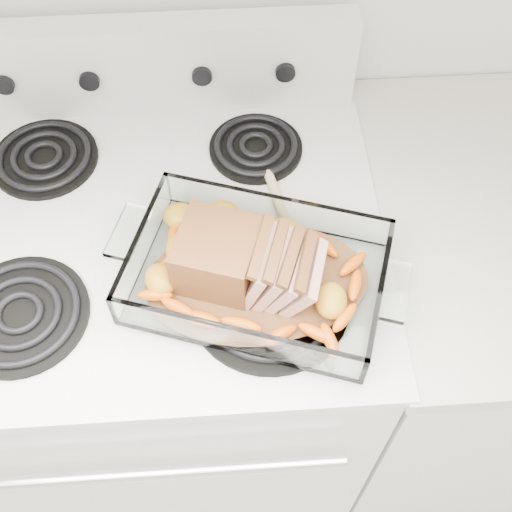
{
  "coord_description": "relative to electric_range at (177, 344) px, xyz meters",
  "views": [
    {
      "loc": [
        0.14,
        1.01,
        1.8
      ],
      "look_at": [
        0.17,
        1.54,
        0.99
      ],
      "focal_mm": 45.0,
      "sensor_mm": 36.0,
      "label": 1
    }
  ],
  "objects": [
    {
      "name": "roast_vegetables",
      "position": [
        0.17,
        -0.09,
        0.49
      ],
      "size": [
        0.36,
        0.2,
        0.04
      ],
      "rotation": [
        0.0,
        0.0,
        0.42
      ],
      "color": "orange",
      "rests_on": "baking_dish"
    },
    {
      "name": "wooden_spoon",
      "position": [
        0.25,
        -0.07,
        0.46
      ],
      "size": [
        0.1,
        0.26,
        0.02
      ],
      "rotation": [
        0.0,
        0.0,
        0.22
      ],
      "color": "beige",
      "rests_on": "electric_range"
    },
    {
      "name": "pork_roast",
      "position": [
        0.14,
        -0.13,
        0.52
      ],
      "size": [
        0.22,
        0.12,
        0.09
      ],
      "rotation": [
        0.0,
        0.0,
        0.27
      ],
      "color": "brown",
      "rests_on": "baking_dish"
    },
    {
      "name": "baking_dish",
      "position": [
        0.17,
        -0.13,
        0.48
      ],
      "size": [
        0.38,
        0.25,
        0.07
      ],
      "rotation": [
        0.0,
        0.0,
        -0.33
      ],
      "color": "white",
      "rests_on": "electric_range"
    },
    {
      "name": "counter_right",
      "position": [
        0.66,
        -0.0,
        -0.02
      ],
      "size": [
        0.58,
        0.68,
        0.93
      ],
      "color": "silver",
      "rests_on": "ground"
    },
    {
      "name": "electric_range",
      "position": [
        0.0,
        0.0,
        0.0
      ],
      "size": [
        0.78,
        0.7,
        1.12
      ],
      "color": "silver",
      "rests_on": "ground"
    }
  ]
}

